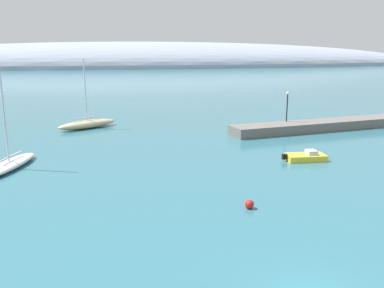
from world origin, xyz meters
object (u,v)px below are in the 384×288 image
sailboat_white_near_shore (9,164)px  motorboat_yellow_foreground (306,157)px  mooring_buoy_red (249,204)px  sailboat_sand_mid_mooring (87,124)px  harbor_lamp_post (287,103)px

sailboat_white_near_shore → motorboat_yellow_foreground: bearing=101.9°
mooring_buoy_red → motorboat_yellow_foreground: bearing=46.8°
sailboat_sand_mid_mooring → motorboat_yellow_foreground: 29.55m
sailboat_white_near_shore → mooring_buoy_red: bearing=70.9°
sailboat_sand_mid_mooring → mooring_buoy_red: bearing=-100.8°
sailboat_sand_mid_mooring → mooring_buoy_red: 33.36m
sailboat_sand_mid_mooring → motorboat_yellow_foreground: (20.44, -21.33, -0.27)m
sailboat_sand_mid_mooring → motorboat_yellow_foreground: size_ratio=2.15×
motorboat_yellow_foreground → sailboat_sand_mid_mooring: bearing=139.1°
sailboat_sand_mid_mooring → harbor_lamp_post: bearing=-46.6°
mooring_buoy_red → harbor_lamp_post: harbor_lamp_post is taller
sailboat_white_near_shore → sailboat_sand_mid_mooring: sailboat_white_near_shore is taller
sailboat_sand_mid_mooring → harbor_lamp_post: sailboat_sand_mid_mooring is taller
sailboat_sand_mid_mooring → harbor_lamp_post: 26.35m
motorboat_yellow_foreground → mooring_buoy_red: bearing=-127.8°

